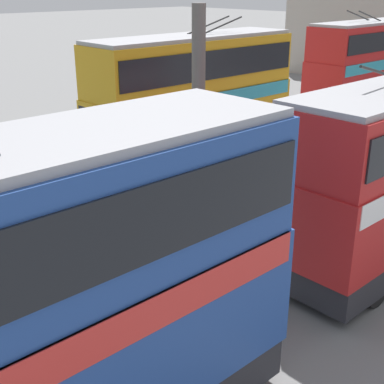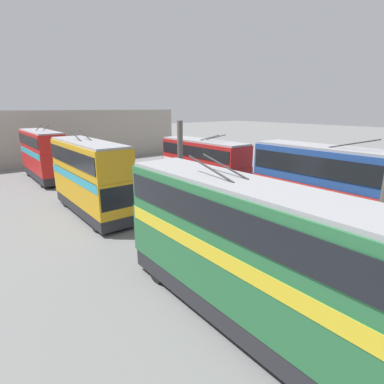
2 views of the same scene
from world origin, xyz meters
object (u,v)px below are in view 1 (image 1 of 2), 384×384
at_px(bus_right_mid, 193,94).
at_px(bus_left_near, 11,315).
at_px(bus_right_far, 370,62).
at_px(person_by_left_row, 47,347).

bearing_deg(bus_right_mid, bus_left_near, -142.01).
distance_m(bus_left_near, bus_right_far, 27.70).
height_order(bus_right_far, person_by_left_row, bus_right_far).
bearing_deg(person_by_left_row, bus_right_mid, 50.67).
bearing_deg(bus_right_mid, bus_right_far, -0.00).
xyz_separation_m(bus_right_mid, bus_right_far, (13.66, -0.00, -0.03)).
relative_size(bus_right_mid, bus_right_far, 1.00).
relative_size(bus_right_mid, person_by_left_row, 5.74).
xyz_separation_m(bus_left_near, bus_right_mid, (12.32, 9.62, -0.04)).
relative_size(bus_left_near, person_by_left_row, 5.66).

